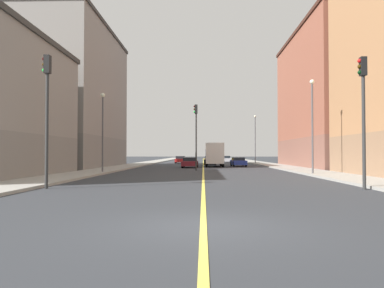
{
  "coord_description": "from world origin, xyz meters",
  "views": [
    {
      "loc": [
        0.0,
        -8.87,
        1.72
      ],
      "look_at": [
        -1.1,
        27.74,
        2.64
      ],
      "focal_mm": 35.23,
      "sensor_mm": 36.0,
      "label": 1
    }
  ],
  "objects_px": {
    "street_lamp_left_near": "(312,117)",
    "car_black": "(210,161)",
    "car_maroon": "(190,163)",
    "traffic_light_right_near": "(47,103)",
    "building_right_midblock": "(77,98)",
    "car_red": "(181,160)",
    "car_blue": "(238,162)",
    "box_truck": "(214,154)",
    "street_lamp_left_far": "(255,134)",
    "car_green": "(209,159)",
    "traffic_light_left_near": "(363,104)",
    "street_lamp_right_near": "(103,124)",
    "traffic_light_median_far": "(196,128)",
    "car_silver": "(226,159)",
    "car_yellow": "(209,159)",
    "building_left_mid": "(328,99)"
  },
  "relations": [
    {
      "from": "car_yellow",
      "to": "car_red",
      "type": "xyz_separation_m",
      "value": [
        -5.12,
        -2.67,
        0.01
      ]
    },
    {
      "from": "building_right_midblock",
      "to": "street_lamp_right_near",
      "type": "distance_m",
      "value": 16.04
    },
    {
      "from": "building_right_midblock",
      "to": "car_green",
      "type": "xyz_separation_m",
      "value": [
        16.76,
        30.16,
        -7.92
      ]
    },
    {
      "from": "car_blue",
      "to": "box_truck",
      "type": "xyz_separation_m",
      "value": [
        -3.26,
        -1.17,
        1.01
      ]
    },
    {
      "from": "traffic_light_median_far",
      "to": "car_yellow",
      "type": "height_order",
      "value": "traffic_light_median_far"
    },
    {
      "from": "traffic_light_right_near",
      "to": "car_green",
      "type": "xyz_separation_m",
      "value": [
        8.87,
        57.88,
        -3.55
      ]
    },
    {
      "from": "traffic_light_right_near",
      "to": "box_truck",
      "type": "distance_m",
      "value": 32.62
    },
    {
      "from": "street_lamp_right_near",
      "to": "car_blue",
      "type": "bearing_deg",
      "value": 54.24
    },
    {
      "from": "traffic_light_median_far",
      "to": "car_black",
      "type": "distance_m",
      "value": 21.11
    },
    {
      "from": "car_blue",
      "to": "box_truck",
      "type": "distance_m",
      "value": 3.6
    },
    {
      "from": "car_blue",
      "to": "traffic_light_median_far",
      "type": "bearing_deg",
      "value": -112.95
    },
    {
      "from": "building_left_mid",
      "to": "traffic_light_right_near",
      "type": "relative_size",
      "value": 3.47
    },
    {
      "from": "car_green",
      "to": "car_maroon",
      "type": "xyz_separation_m",
      "value": [
        -2.82,
        -30.29,
        -0.03
      ]
    },
    {
      "from": "building_right_midblock",
      "to": "street_lamp_left_far",
      "type": "distance_m",
      "value": 29.83
    },
    {
      "from": "building_left_mid",
      "to": "car_black",
      "type": "distance_m",
      "value": 19.97
    },
    {
      "from": "street_lamp_left_near",
      "to": "car_blue",
      "type": "height_order",
      "value": "street_lamp_left_near"
    },
    {
      "from": "building_right_midblock",
      "to": "car_red",
      "type": "xyz_separation_m",
      "value": [
        11.52,
        20.67,
        -7.95
      ]
    },
    {
      "from": "street_lamp_right_near",
      "to": "car_silver",
      "type": "xyz_separation_m",
      "value": [
        12.97,
        40.09,
        -3.66
      ]
    },
    {
      "from": "street_lamp_left_far",
      "to": "car_green",
      "type": "distance_m",
      "value": 15.66
    },
    {
      "from": "building_left_mid",
      "to": "car_red",
      "type": "bearing_deg",
      "value": 135.38
    },
    {
      "from": "traffic_light_right_near",
      "to": "traffic_light_median_far",
      "type": "bearing_deg",
      "value": 70.54
    },
    {
      "from": "traffic_light_left_near",
      "to": "box_truck",
      "type": "relative_size",
      "value": 0.82
    },
    {
      "from": "street_lamp_left_far",
      "to": "car_green",
      "type": "xyz_separation_m",
      "value": [
        -7.44,
        13.11,
        -4.25
      ]
    },
    {
      "from": "street_lamp_left_far",
      "to": "car_maroon",
      "type": "relative_size",
      "value": 1.82
    },
    {
      "from": "traffic_light_right_near",
      "to": "car_silver",
      "type": "relative_size",
      "value": 1.51
    },
    {
      "from": "car_black",
      "to": "car_red",
      "type": "distance_m",
      "value": 9.55
    },
    {
      "from": "traffic_light_left_near",
      "to": "box_truck",
      "type": "xyz_separation_m",
      "value": [
        -6.2,
        31.22,
        -2.47
      ]
    },
    {
      "from": "car_maroon",
      "to": "box_truck",
      "type": "bearing_deg",
      "value": 50.02
    },
    {
      "from": "building_right_midblock",
      "to": "car_red",
      "type": "distance_m",
      "value": 24.97
    },
    {
      "from": "building_left_mid",
      "to": "street_lamp_left_far",
      "type": "xyz_separation_m",
      "value": [
        -6.91,
        15.7,
        -3.62
      ]
    },
    {
      "from": "car_green",
      "to": "car_red",
      "type": "bearing_deg",
      "value": -118.89
    },
    {
      "from": "street_lamp_left_far",
      "to": "car_green",
      "type": "height_order",
      "value": "street_lamp_left_far"
    },
    {
      "from": "traffic_light_median_far",
      "to": "street_lamp_left_far",
      "type": "xyz_separation_m",
      "value": [
        9.38,
        25.18,
        0.65
      ]
    },
    {
      "from": "street_lamp_left_near",
      "to": "car_blue",
      "type": "bearing_deg",
      "value": 100.92
    },
    {
      "from": "car_green",
      "to": "building_left_mid",
      "type": "bearing_deg",
      "value": -63.53
    },
    {
      "from": "car_yellow",
      "to": "building_right_midblock",
      "type": "bearing_deg",
      "value": -125.49
    },
    {
      "from": "traffic_light_right_near",
      "to": "car_maroon",
      "type": "relative_size",
      "value": 1.5
    },
    {
      "from": "street_lamp_left_near",
      "to": "car_black",
      "type": "relative_size",
      "value": 1.62
    },
    {
      "from": "traffic_light_right_near",
      "to": "car_maroon",
      "type": "height_order",
      "value": "traffic_light_right_near"
    },
    {
      "from": "car_green",
      "to": "car_black",
      "type": "height_order",
      "value": "car_green"
    },
    {
      "from": "car_silver",
      "to": "car_blue",
      "type": "xyz_separation_m",
      "value": [
        0.36,
        -21.58,
        -0.03
      ]
    },
    {
      "from": "street_lamp_right_near",
      "to": "car_maroon",
      "type": "distance_m",
      "value": 15.83
    },
    {
      "from": "car_maroon",
      "to": "traffic_light_right_near",
      "type": "bearing_deg",
      "value": -102.36
    },
    {
      "from": "car_black",
      "to": "car_yellow",
      "type": "xyz_separation_m",
      "value": [
        0.02,
        10.75,
        -0.0
      ]
    },
    {
      "from": "traffic_light_right_near",
      "to": "street_lamp_right_near",
      "type": "xyz_separation_m",
      "value": [
        -0.98,
        13.89,
        0.09
      ]
    },
    {
      "from": "street_lamp_left_far",
      "to": "car_red",
      "type": "bearing_deg",
      "value": 164.06
    },
    {
      "from": "street_lamp_right_near",
      "to": "street_lamp_left_far",
      "type": "distance_m",
      "value": 35.4
    },
    {
      "from": "traffic_light_right_near",
      "to": "traffic_light_median_far",
      "type": "distance_m",
      "value": 20.78
    },
    {
      "from": "traffic_light_left_near",
      "to": "car_blue",
      "type": "bearing_deg",
      "value": 95.19
    },
    {
      "from": "traffic_light_median_far",
      "to": "street_lamp_left_far",
      "type": "bearing_deg",
      "value": 69.57
    }
  ]
}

